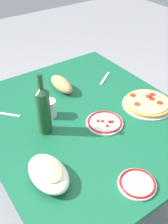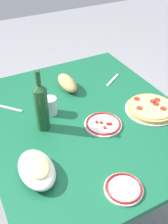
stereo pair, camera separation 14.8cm
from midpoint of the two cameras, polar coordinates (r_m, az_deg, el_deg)
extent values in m
plane|color=gray|center=(2.06, 2.15, -17.62)|extent=(8.00, 8.00, 0.00)
cube|color=#145938|center=(1.51, 2.81, -1.46)|extent=(1.26, 1.09, 0.03)
cylinder|color=#33302D|center=(2.33, 5.91, 2.77)|extent=(0.07, 0.07, 0.73)
cylinder|color=#B7B7BC|center=(1.60, 16.59, 0.36)|extent=(0.29, 0.29, 0.01)
cylinder|color=tan|center=(1.60, 16.66, 0.70)|extent=(0.27, 0.27, 0.02)
cylinder|color=#EACC75|center=(1.59, 16.74, 1.05)|extent=(0.24, 0.24, 0.01)
cylinder|color=maroon|center=(1.62, 13.74, 2.66)|extent=(0.04, 0.04, 0.00)
cylinder|color=maroon|center=(1.62, 16.99, 2.09)|extent=(0.04, 0.04, 0.00)
cylinder|color=maroon|center=(1.58, 19.09, 0.59)|extent=(0.04, 0.04, 0.00)
cylinder|color=maroon|center=(1.61, 17.62, 1.56)|extent=(0.04, 0.04, 0.00)
cylinder|color=#B22D1E|center=(1.55, 14.40, 0.71)|extent=(0.04, 0.04, 0.00)
cylinder|color=maroon|center=(1.64, 17.83, 2.41)|extent=(0.04, 0.04, 0.00)
ellipsoid|color=white|center=(1.19, -6.49, -12.15)|extent=(0.24, 0.15, 0.07)
ellipsoid|color=#AD2819|center=(1.18, -6.54, -11.77)|extent=(0.20, 0.12, 0.03)
ellipsoid|color=#EFD684|center=(1.16, -6.60, -11.19)|extent=(0.17, 0.10, 0.02)
cylinder|color=#194723|center=(1.35, -5.92, 0.46)|extent=(0.07, 0.07, 0.24)
cone|color=#194723|center=(1.28, -6.31, 5.25)|extent=(0.07, 0.07, 0.03)
cylinder|color=#194723|center=(1.25, -6.46, 7.17)|extent=(0.03, 0.03, 0.07)
cylinder|color=silver|center=(1.49, -4.35, 1.19)|extent=(0.07, 0.07, 0.10)
cylinder|color=white|center=(1.18, 12.12, -15.88)|extent=(0.16, 0.16, 0.01)
torus|color=red|center=(1.17, 12.17, -15.65)|extent=(0.15, 0.15, 0.01)
cylinder|color=white|center=(1.44, 7.02, -2.77)|extent=(0.20, 0.20, 0.01)
torus|color=red|center=(1.44, 7.04, -2.53)|extent=(0.19, 0.19, 0.01)
cube|color=#AD2819|center=(1.44, 5.61, -2.22)|extent=(0.01, 0.01, 0.01)
cube|color=#AD2819|center=(1.43, 7.99, -2.59)|extent=(0.01, 0.01, 0.01)
cube|color=#AD2819|center=(1.44, 8.61, -2.60)|extent=(0.01, 0.01, 0.01)
cube|color=#AD2819|center=(1.44, 6.59, -2.32)|extent=(0.01, 0.01, 0.01)
cube|color=#AD2819|center=(1.41, 7.42, -3.40)|extent=(0.01, 0.01, 0.01)
ellipsoid|color=tan|center=(1.70, -1.10, 6.11)|extent=(0.21, 0.09, 0.08)
cube|color=#B7B7BC|center=(1.83, 8.42, 6.69)|extent=(0.11, 0.15, 0.00)
cube|color=#B7B7BC|center=(1.59, -13.09, 0.70)|extent=(0.14, 0.13, 0.00)
camera|label=1|loc=(0.07, -87.14, 2.24)|focal=43.01mm
camera|label=2|loc=(0.07, 92.86, -2.24)|focal=43.01mm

